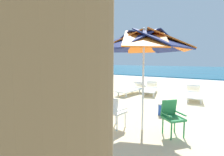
# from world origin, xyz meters

# --- Properties ---
(ground_plane) EXTENTS (80.00, 80.00, 0.00)m
(ground_plane) POSITION_xyz_m (0.00, 0.00, 0.00)
(ground_plane) COLOR beige
(sea) EXTENTS (80.00, 36.00, 0.10)m
(sea) POSITION_xyz_m (0.00, 29.06, 0.05)
(sea) COLOR #19607F
(sea) RESTS_ON ground
(surf_foam) EXTENTS (80.00, 0.70, 0.01)m
(surf_foam) POSITION_xyz_m (0.00, 10.76, 0.01)
(surf_foam) COLOR white
(surf_foam) RESTS_ON ground
(beach_umbrella_0) EXTENTS (2.44, 2.44, 2.69)m
(beach_umbrella_0) POSITION_xyz_m (-1.10, -2.99, 2.33)
(beach_umbrella_0) COLOR silver
(beach_umbrella_0) RESTS_ON ground
(plastic_chair_0) EXTENTS (0.63, 0.63, 0.87)m
(plastic_chair_0) POSITION_xyz_m (-0.36, -2.90, 0.50)
(plastic_chair_0) COLOR #2D8C4C
(plastic_chair_0) RESTS_ON ground
(plastic_chair_1) EXTENTS (0.51, 0.54, 0.87)m
(plastic_chair_1) POSITION_xyz_m (-1.78, -3.31, 0.50)
(plastic_chair_1) COLOR white
(plastic_chair_1) RESTS_ON ground
(beach_umbrella_1) EXTENTS (1.99, 1.99, 2.75)m
(beach_umbrella_1) POSITION_xyz_m (-3.67, -2.88, 2.35)
(beach_umbrella_1) COLOR silver
(beach_umbrella_1) RESTS_ON ground
(plastic_chair_2) EXTENTS (0.61, 0.62, 0.87)m
(plastic_chair_2) POSITION_xyz_m (-3.43, -3.39, 0.50)
(plastic_chair_2) COLOR #2D8C4C
(plastic_chair_2) RESTS_ON ground
(plastic_chair_3) EXTENTS (0.45, 0.48, 0.87)m
(plastic_chair_3) POSITION_xyz_m (-4.07, -2.47, 0.50)
(plastic_chair_3) COLOR white
(plastic_chair_3) RESTS_ON ground
(plastic_chair_4) EXTENTS (0.57, 0.55, 0.87)m
(plastic_chair_4) POSITION_xyz_m (-3.06, -2.53, 0.50)
(plastic_chair_4) COLOR white
(plastic_chair_4) RESTS_ON ground
(beach_umbrella_2) EXTENTS (1.99, 1.99, 2.74)m
(beach_umbrella_2) POSITION_xyz_m (-6.60, -2.60, 2.34)
(beach_umbrella_2) COLOR silver
(beach_umbrella_2) RESTS_ON ground
(plastic_chair_5) EXTENTS (0.63, 0.63, 0.87)m
(plastic_chair_5) POSITION_xyz_m (-6.74, -3.37, 0.50)
(plastic_chair_5) COLOR white
(plastic_chair_5) RESTS_ON ground
(plastic_chair_6) EXTENTS (0.60, 0.61, 0.87)m
(plastic_chair_6) POSITION_xyz_m (-5.78, -2.27, 0.50)
(plastic_chair_6) COLOR #2D8C4C
(plastic_chair_6) RESTS_ON ground
(plastic_chair_7) EXTENTS (0.57, 0.59, 0.87)m
(plastic_chair_7) POSITION_xyz_m (-7.18, -2.24, 0.50)
(plastic_chair_7) COLOR white
(plastic_chair_7) RESTS_ON ground
(sun_lounger_1) EXTENTS (0.88, 2.21, 0.62)m
(sun_lounger_1) POSITION_xyz_m (-0.26, 1.56, 0.28)
(sun_lounger_1) COLOR white
(sun_lounger_1) RESTS_ON ground
(sun_lounger_2) EXTENTS (1.07, 2.23, 0.62)m
(sun_lounger_2) POSITION_xyz_m (-2.48, 1.79, 0.28)
(sun_lounger_2) COLOR white
(sun_lounger_2) RESTS_ON ground
(sun_lounger_3) EXTENTS (0.99, 2.22, 0.62)m
(sun_lounger_3) POSITION_xyz_m (-3.33, 1.13, 0.28)
(sun_lounger_3) COLOR white
(sun_lounger_3) RESTS_ON ground
(cooler_box) EXTENTS (0.50, 0.34, 0.40)m
(cooler_box) POSITION_xyz_m (-0.82, -1.46, 0.20)
(cooler_box) COLOR blue
(cooler_box) RESTS_ON ground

